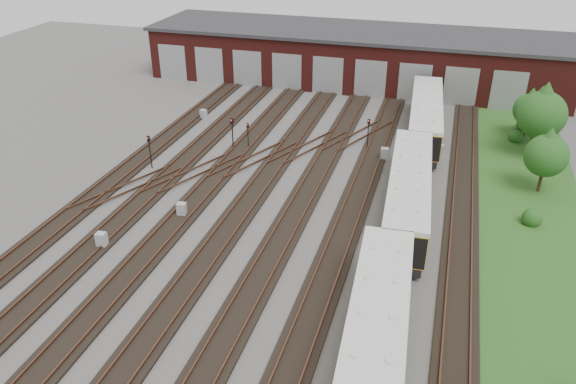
# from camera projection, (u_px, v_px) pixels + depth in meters

# --- Properties ---
(ground) EXTENTS (120.00, 120.00, 0.00)m
(ground) POSITION_uv_depth(u_px,v_px,m) (242.00, 254.00, 37.51)
(ground) COLOR #403E3B
(ground) RESTS_ON ground
(track_network) EXTENTS (30.40, 70.00, 0.33)m
(track_network) POSITION_uv_depth(u_px,v_px,m) (243.00, 248.00, 37.99)
(track_network) COLOR black
(track_network) RESTS_ON ground
(maintenance_shed) EXTENTS (51.00, 12.50, 6.35)m
(maintenance_shed) POSITION_uv_depth(u_px,v_px,m) (354.00, 56.00, 69.66)
(maintenance_shed) COLOR #501714
(maintenance_shed) RESTS_ON ground
(grass_verge) EXTENTS (8.00, 55.00, 0.05)m
(grass_verge) POSITION_uv_depth(u_px,v_px,m) (532.00, 221.00, 41.18)
(grass_verge) COLOR #244416
(grass_verge) RESTS_ON ground
(metro_train) EXTENTS (3.82, 48.19, 3.32)m
(metro_train) POSITION_uv_depth(u_px,v_px,m) (409.00, 192.00, 40.87)
(metro_train) COLOR black
(metro_train) RESTS_ON ground
(signal_mast_0) EXTENTS (0.29, 0.27, 3.01)m
(signal_mast_0) POSITION_uv_depth(u_px,v_px,m) (150.00, 148.00, 48.08)
(signal_mast_0) COLOR black
(signal_mast_0) RESTS_ON ground
(signal_mast_1) EXTENTS (0.30, 0.28, 3.08)m
(signal_mast_1) POSITION_uv_depth(u_px,v_px,m) (232.00, 129.00, 51.58)
(signal_mast_1) COLOR black
(signal_mast_1) RESTS_ON ground
(signal_mast_2) EXTENTS (0.25, 0.24, 2.46)m
(signal_mast_2) POSITION_uv_depth(u_px,v_px,m) (248.00, 132.00, 52.04)
(signal_mast_2) COLOR black
(signal_mast_2) RESTS_ON ground
(signal_mast_3) EXTENTS (0.26, 0.25, 3.01)m
(signal_mast_3) POSITION_uv_depth(u_px,v_px,m) (368.00, 130.00, 51.58)
(signal_mast_3) COLOR black
(signal_mast_3) RESTS_ON ground
(relay_cabinet_0) EXTENTS (0.69, 0.58, 1.12)m
(relay_cabinet_0) POSITION_uv_depth(u_px,v_px,m) (102.00, 240.00, 37.96)
(relay_cabinet_0) COLOR #A2A4A7
(relay_cabinet_0) RESTS_ON ground
(relay_cabinet_1) EXTENTS (0.77, 0.72, 1.04)m
(relay_cabinet_1) POSITION_uv_depth(u_px,v_px,m) (204.00, 115.00, 59.09)
(relay_cabinet_1) COLOR #A2A4A7
(relay_cabinet_1) RESTS_ON ground
(relay_cabinet_2) EXTENTS (0.73, 0.63, 1.09)m
(relay_cabinet_2) POSITION_uv_depth(u_px,v_px,m) (182.00, 210.00, 41.60)
(relay_cabinet_2) COLOR #A2A4A7
(relay_cabinet_2) RESTS_ON ground
(relay_cabinet_3) EXTENTS (0.75, 0.65, 1.14)m
(relay_cabinet_3) POSITION_uv_depth(u_px,v_px,m) (385.00, 154.00, 50.20)
(relay_cabinet_3) COLOR #A2A4A7
(relay_cabinet_3) RESTS_ON ground
(relay_cabinet_4) EXTENTS (0.76, 0.67, 1.10)m
(relay_cabinet_4) POSITION_uv_depth(u_px,v_px,m) (439.00, 150.00, 51.00)
(relay_cabinet_4) COLOR #A2A4A7
(relay_cabinet_4) RESTS_ON ground
(tree_0) EXTENTS (3.05, 3.05, 5.05)m
(tree_0) POSITION_uv_depth(u_px,v_px,m) (530.00, 106.00, 53.50)
(tree_0) COLOR #312316
(tree_0) RESTS_ON ground
(tree_1) EXTENTS (3.39, 3.39, 5.61)m
(tree_1) POSITION_uv_depth(u_px,v_px,m) (539.00, 106.00, 52.36)
(tree_1) COLOR #312316
(tree_1) RESTS_ON ground
(tree_2) EXTENTS (4.24, 4.24, 7.03)m
(tree_2) POSITION_uv_depth(u_px,v_px,m) (543.00, 109.00, 48.98)
(tree_2) COLOR #312316
(tree_2) RESTS_ON ground
(tree_3) EXTENTS (3.36, 3.36, 5.57)m
(tree_3) POSITION_uv_depth(u_px,v_px,m) (547.00, 151.00, 43.53)
(tree_3) COLOR #312316
(tree_3) RESTS_ON ground
(bush_0) EXTENTS (1.43, 1.43, 1.43)m
(bush_0) POSITION_uv_depth(u_px,v_px,m) (533.00, 216.00, 40.52)
(bush_0) COLOR #184313
(bush_0) RESTS_ON ground
(bush_1) EXTENTS (1.37, 1.37, 1.37)m
(bush_1) POSITION_uv_depth(u_px,v_px,m) (516.00, 135.00, 53.83)
(bush_1) COLOR #184313
(bush_1) RESTS_ON ground
(bush_2) EXTENTS (1.65, 1.65, 1.65)m
(bush_2) POSITION_uv_depth(u_px,v_px,m) (525.00, 122.00, 56.35)
(bush_2) COLOR #184313
(bush_2) RESTS_ON ground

